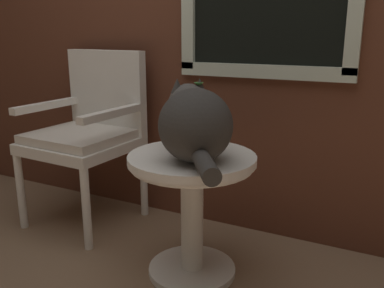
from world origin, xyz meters
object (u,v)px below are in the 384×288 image
cat (194,122)px  pewter_vase_with_ivy (187,130)px  wicker_chair (90,127)px  wicker_side_table (192,191)px

cat → pewter_vase_with_ivy: 0.19m
wicker_chair → wicker_side_table: bearing=-19.4°
wicker_side_table → wicker_chair: (-0.82, 0.29, 0.15)m
pewter_vase_with_ivy → wicker_side_table: bearing=-51.6°
wicker_chair → cat: (0.86, -0.34, 0.18)m
wicker_chair → pewter_vase_with_ivy: size_ratio=3.29×
wicker_side_table → pewter_vase_with_ivy: (-0.06, 0.08, 0.26)m
pewter_vase_with_ivy → wicker_chair: bearing=164.7°
wicker_chair → cat: size_ratio=1.67×
wicker_side_table → wicker_chair: wicker_chair is taller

